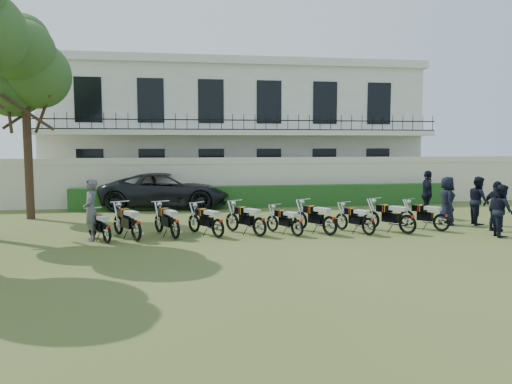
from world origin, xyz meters
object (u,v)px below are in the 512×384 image
motorcycle_6 (330,221)px  tree_west_near (25,67)px  officer_4 (478,200)px  suv (166,190)px  motorcycle_4 (260,222)px  motorcycle_0 (107,229)px  motorcycle_3 (218,223)px  motorcycle_5 (297,224)px  inspector (91,210)px  motorcycle_1 (136,225)px  officer_3 (447,201)px  motorcycle_2 (175,224)px  officer_2 (496,206)px  officer_1 (502,211)px  motorcycle_7 (369,222)px  motorcycle_9 (442,218)px  officer_5 (427,194)px  motorcycle_8 (408,219)px

motorcycle_6 → tree_west_near: bearing=122.9°
officer_4 → suv: bearing=74.0°
motorcycle_4 → suv: 8.40m
motorcycle_0 → motorcycle_3: motorcycle_3 is taller
motorcycle_5 → inspector: size_ratio=0.80×
tree_west_near → motorcycle_1: bearing=-50.7°
motorcycle_3 → officer_3: 8.60m
motorcycle_2 → officer_2: officer_2 is taller
officer_1 → officer_4: size_ratio=0.95×
officer_4 → officer_2: bearing=-176.7°
motorcycle_0 → officer_3: 11.94m
suv → officer_4: 13.19m
suv → officer_1: (10.72, -8.92, 0.03)m
motorcycle_1 → motorcycle_2: bearing=-19.1°
motorcycle_7 → motorcycle_9: bearing=-19.4°
motorcycle_3 → officer_5: (8.60, 2.99, 0.48)m
motorcycle_8 → motorcycle_7: bearing=144.6°
motorcycle_8 → officer_5: 4.16m
motorcycle_6 → suv: (-5.34, 7.97, 0.31)m
motorcycle_9 → officer_2: (1.87, -0.19, 0.39)m
motorcycle_3 → suv: size_ratio=0.28×
motorcycle_1 → motorcycle_3: (2.48, 0.19, -0.04)m
motorcycle_1 → motorcycle_0: bearing=161.4°
suv → officer_5: 11.42m
motorcycle_5 → motorcycle_6: (1.07, 0.00, 0.06)m
officer_5 → officer_2: bearing=-149.1°
motorcycle_0 → officer_4: bearing=-22.3°
officer_4 → motorcycle_0: bearing=110.8°
tree_west_near → officer_4: (16.59, -4.03, -5.00)m
motorcycle_4 → motorcycle_5: size_ratio=1.11×
motorcycle_0 → motorcycle_5: motorcycle_0 is taller
tree_west_near → motorcycle_7: 14.10m
tree_west_near → suv: bearing=26.4°
motorcycle_4 → motorcycle_8: motorcycle_8 is taller
motorcycle_5 → officer_4: officer_4 is taller
tree_west_near → officer_2: tree_west_near is taller
officer_2 → officer_5: officer_5 is taller
inspector → motorcycle_4: bearing=75.6°
motorcycle_1 → officer_3: 11.08m
suv → officer_4: officer_4 is taller
motorcycle_3 → tree_west_near: bearing=109.7°
motorcycle_8 → officer_2: 3.26m
motorcycle_4 → suv: suv is taller
motorcycle_1 → officer_4: 12.23m
tree_west_near → suv: tree_west_near is taller
motorcycle_7 → inspector: (-8.69, 0.64, 0.49)m
motorcycle_0 → officer_3: bearing=-21.0°
motorcycle_0 → motorcycle_9: motorcycle_9 is taller
motorcycle_9 → officer_3: officer_3 is taller
tree_west_near → motorcycle_2: (5.60, -5.25, -5.39)m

